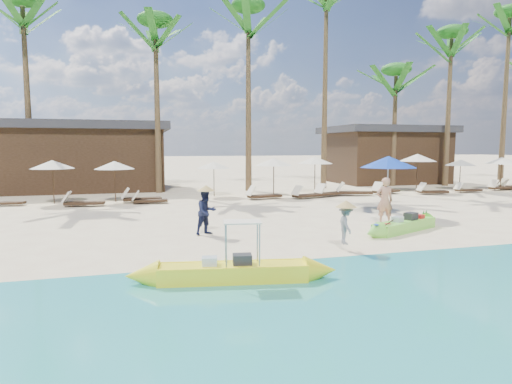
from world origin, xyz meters
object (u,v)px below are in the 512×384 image
object	(u,v)px
yellow_canoe	(233,272)
blue_umbrella	(388,162)
tourist	(385,201)
green_canoe	(404,225)

from	to	relation	value
yellow_canoe	blue_umbrella	size ratio (longest dim) A/B	2.01
yellow_canoe	blue_umbrella	bearing A→B (deg)	49.74
blue_umbrella	tourist	bearing A→B (deg)	-125.37
green_canoe	blue_umbrella	xyz separation A→B (m)	(1.16, 2.85, 1.96)
green_canoe	blue_umbrella	distance (m)	3.65
green_canoe	blue_umbrella	size ratio (longest dim) A/B	1.79
yellow_canoe	green_canoe	bearing A→B (deg)	38.72
blue_umbrella	green_canoe	bearing A→B (deg)	-112.15
tourist	blue_umbrella	distance (m)	2.23
tourist	yellow_canoe	bearing A→B (deg)	48.90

